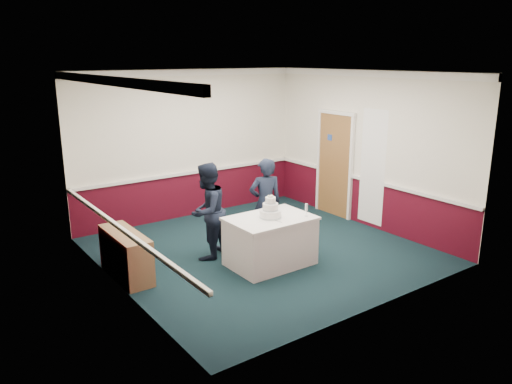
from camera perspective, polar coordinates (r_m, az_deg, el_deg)
ground at (r=8.66m, az=0.67°, el=-6.70°), size 5.00×5.00×0.00m
room_shell at (r=8.67m, az=-1.28°, el=6.82°), size 5.00×5.00×3.00m
sideboard at (r=7.81m, az=-14.62°, el=-6.94°), size 0.41×1.20×0.70m
cake_table at (r=7.97m, az=1.63°, el=-5.58°), size 1.32×0.92×0.79m
wedding_cake at (r=7.81m, az=1.66°, el=-2.15°), size 0.35×0.35×0.36m
cake_knife at (r=7.68m, az=2.38°, el=-3.32°), size 0.05×0.22×0.00m
champagne_flute at (r=7.90m, az=5.78°, el=-1.81°), size 0.05×0.05×0.21m
person_man at (r=8.16m, az=-5.62°, el=-2.19°), size 0.97×0.90×1.60m
person_woman at (r=8.58m, az=1.07°, el=-1.30°), size 0.67×0.54×1.58m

